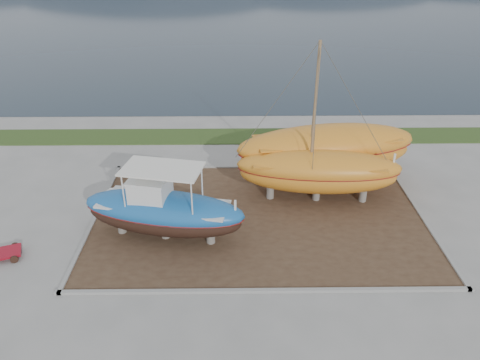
{
  "coord_description": "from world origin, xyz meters",
  "views": [
    {
      "loc": [
        -1.32,
        -17.98,
        14.23
      ],
      "look_at": [
        -1.04,
        4.0,
        2.38
      ],
      "focal_mm": 35.0,
      "sensor_mm": 36.0,
      "label": 1
    }
  ],
  "objects_px": {
    "white_dinghy": "(139,199)",
    "orange_sailboat": "(322,126)",
    "blue_caique": "(163,204)",
    "red_trailer": "(3,255)",
    "orange_bare_hull": "(326,156)"
  },
  "relations": [
    {
      "from": "blue_caique",
      "to": "orange_sailboat",
      "type": "xyz_separation_m",
      "value": [
        8.41,
        3.75,
        2.61
      ]
    },
    {
      "from": "white_dinghy",
      "to": "orange_sailboat",
      "type": "xyz_separation_m",
      "value": [
        10.27,
        0.84,
        4.02
      ]
    },
    {
      "from": "blue_caique",
      "to": "orange_bare_hull",
      "type": "bearing_deg",
      "value": 44.51
    },
    {
      "from": "orange_bare_hull",
      "to": "white_dinghy",
      "type": "bearing_deg",
      "value": -174.63
    },
    {
      "from": "white_dinghy",
      "to": "orange_sailboat",
      "type": "height_order",
      "value": "orange_sailboat"
    },
    {
      "from": "blue_caique",
      "to": "white_dinghy",
      "type": "distance_m",
      "value": 3.73
    },
    {
      "from": "blue_caique",
      "to": "orange_bare_hull",
      "type": "distance_m",
      "value": 10.96
    },
    {
      "from": "white_dinghy",
      "to": "orange_sailboat",
      "type": "relative_size",
      "value": 0.42
    },
    {
      "from": "red_trailer",
      "to": "blue_caique",
      "type": "bearing_deg",
      "value": -8.62
    },
    {
      "from": "orange_sailboat",
      "to": "orange_bare_hull",
      "type": "distance_m",
      "value": 3.62
    },
    {
      "from": "blue_caique",
      "to": "orange_sailboat",
      "type": "height_order",
      "value": "orange_sailboat"
    },
    {
      "from": "orange_sailboat",
      "to": "orange_bare_hull",
      "type": "height_order",
      "value": "orange_sailboat"
    },
    {
      "from": "orange_bare_hull",
      "to": "red_trailer",
      "type": "xyz_separation_m",
      "value": [
        -16.96,
        -7.52,
        -1.71
      ]
    },
    {
      "from": "blue_caique",
      "to": "orange_bare_hull",
      "type": "height_order",
      "value": "blue_caique"
    },
    {
      "from": "red_trailer",
      "to": "white_dinghy",
      "type": "bearing_deg",
      "value": 17.19
    }
  ]
}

